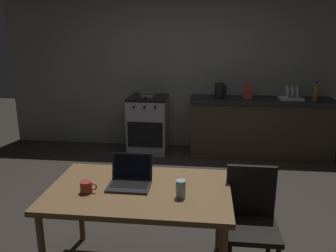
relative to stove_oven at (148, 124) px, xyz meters
name	(u,v)px	position (x,y,z in m)	size (l,w,h in m)	color
ground_plane	(165,214)	(0.51, -1.99, -0.45)	(12.00, 12.00, 0.00)	#2D2823
back_wall	(201,64)	(0.81, 0.35, 0.93)	(6.40, 0.10, 2.76)	gray
kitchen_counter	(260,127)	(1.75, 0.00, 0.00)	(2.16, 0.64, 0.89)	#382D23
stove_oven	(148,124)	(0.00, 0.00, 0.00)	(0.60, 0.62, 0.89)	gray
dining_table	(140,196)	(0.43, -2.89, 0.22)	(1.37, 0.86, 0.73)	brown
chair	(251,217)	(1.28, -2.82, 0.06)	(0.40, 0.40, 0.88)	black
laptop	(130,180)	(0.35, -2.84, 0.33)	(0.32, 0.27, 0.22)	#232326
electric_kettle	(219,91)	(1.11, 0.00, 0.56)	(0.18, 0.16, 0.24)	black
bottle	(316,92)	(2.50, -0.05, 0.58)	(0.08, 0.08, 0.28)	#8C601E
frying_pan	(147,95)	(0.00, -0.03, 0.47)	(0.23, 0.40, 0.05)	gray
coffee_mug	(86,187)	(0.05, -3.00, 0.33)	(0.13, 0.09, 0.09)	#9E2D28
drinking_glass	(181,189)	(0.75, -3.00, 0.35)	(0.07, 0.07, 0.13)	#99B7C6
cereal_box	(248,91)	(1.53, 0.02, 0.57)	(0.13, 0.05, 0.24)	#B2382D
dish_rack	(291,96)	(2.17, 0.00, 0.49)	(0.34, 0.26, 0.21)	silver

